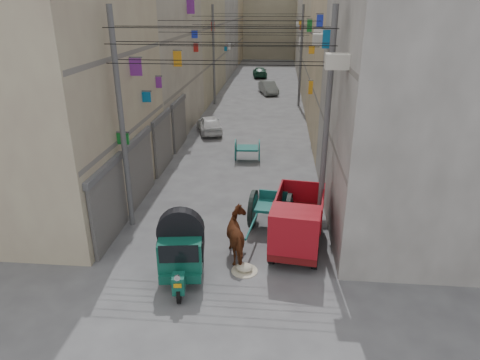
# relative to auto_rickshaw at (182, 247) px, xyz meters

# --- Properties ---
(ground) EXTENTS (140.00, 140.00, 0.00)m
(ground) POSITION_rel_auto_rickshaw_xyz_m (0.87, -2.79, -1.05)
(ground) COLOR #4A4A4C
(ground) RESTS_ON ground
(building_row_left) EXTENTS (8.00, 62.00, 14.00)m
(building_row_left) POSITION_rel_auto_rickshaw_xyz_m (-7.12, 31.34, 5.41)
(building_row_left) COLOR tan
(building_row_left) RESTS_ON ground
(building_row_right) EXTENTS (8.00, 62.00, 14.00)m
(building_row_right) POSITION_rel_auto_rickshaw_xyz_m (8.87, 31.34, 5.41)
(building_row_right) COLOR #A9A39E
(building_row_right) RESTS_ON ground
(end_cap_building) EXTENTS (22.00, 10.00, 13.00)m
(end_cap_building) POSITION_rel_auto_rickshaw_xyz_m (0.87, 63.21, 5.45)
(end_cap_building) COLOR tan
(end_cap_building) RESTS_ON ground
(shutters_left) EXTENTS (0.18, 14.40, 2.88)m
(shutters_left) POSITION_rel_auto_rickshaw_xyz_m (-3.04, 7.59, 0.44)
(shutters_left) COLOR #48484D
(shutters_left) RESTS_ON ground
(signboards) EXTENTS (8.22, 40.52, 5.67)m
(signboards) POSITION_rel_auto_rickshaw_xyz_m (0.86, 18.87, 2.38)
(signboards) COLOR #C15316
(signboards) RESTS_ON ground
(ac_units) EXTENTS (0.70, 6.55, 3.35)m
(ac_units) POSITION_rel_auto_rickshaw_xyz_m (4.52, 4.88, 6.38)
(ac_units) COLOR beige
(ac_units) RESTS_ON ground
(utility_poles) EXTENTS (7.40, 22.20, 8.00)m
(utility_poles) POSITION_rel_auto_rickshaw_xyz_m (0.87, 14.21, 2.95)
(utility_poles) COLOR #535355
(utility_poles) RESTS_ON ground
(overhead_cables) EXTENTS (7.40, 22.52, 1.12)m
(overhead_cables) POSITION_rel_auto_rickshaw_xyz_m (0.87, 11.61, 5.72)
(overhead_cables) COLOR black
(overhead_cables) RESTS_ON ground
(auto_rickshaw) EXTENTS (1.67, 2.60, 1.78)m
(auto_rickshaw) POSITION_rel_auto_rickshaw_xyz_m (0.00, 0.00, 0.00)
(auto_rickshaw) COLOR black
(auto_rickshaw) RESTS_ON ground
(tonga_cart) EXTENTS (1.71, 3.39, 1.47)m
(tonga_cart) POSITION_rel_auto_rickshaw_xyz_m (2.66, 3.40, -0.28)
(tonga_cart) COLOR black
(tonga_cart) RESTS_ON ground
(mini_truck) EXTENTS (2.05, 3.78, 2.03)m
(mini_truck) POSITION_rel_auto_rickshaw_xyz_m (3.58, 1.69, -0.08)
(mini_truck) COLOR black
(mini_truck) RESTS_ON ground
(second_cart) EXTENTS (1.42, 1.28, 1.20)m
(second_cart) POSITION_rel_auto_rickshaw_xyz_m (1.20, 11.04, -0.41)
(second_cart) COLOR #145953
(second_cart) RESTS_ON ground
(feed_sack) EXTENTS (0.53, 0.43, 0.27)m
(feed_sack) POSITION_rel_auto_rickshaw_xyz_m (1.91, 0.43, -0.92)
(feed_sack) COLOR beige
(feed_sack) RESTS_ON ground
(horse) EXTENTS (1.41, 2.06, 1.60)m
(horse) POSITION_rel_auto_rickshaw_xyz_m (1.69, 1.29, -0.25)
(horse) COLOR maroon
(horse) RESTS_ON ground
(distant_car_white) EXTENTS (2.34, 3.70, 1.17)m
(distant_car_white) POSITION_rel_auto_rickshaw_xyz_m (-1.74, 16.29, -0.46)
(distant_car_white) COLOR silver
(distant_car_white) RESTS_ON ground
(distant_car_grey) EXTENTS (2.15, 3.79, 1.18)m
(distant_car_grey) POSITION_rel_auto_rickshaw_xyz_m (1.75, 30.26, -0.46)
(distant_car_grey) COLOR slate
(distant_car_grey) RESTS_ON ground
(distant_car_green) EXTENTS (1.98, 4.00, 1.12)m
(distant_car_green) POSITION_rel_auto_rickshaw_xyz_m (0.42, 40.58, -0.49)
(distant_car_green) COLOR #1A4C35
(distant_car_green) RESTS_ON ground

